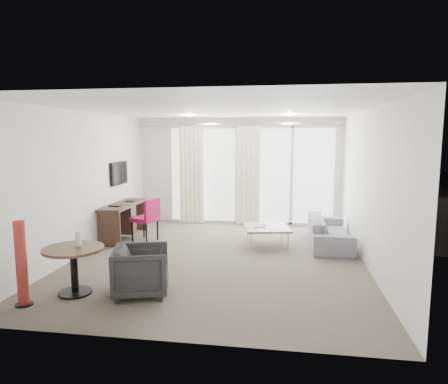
# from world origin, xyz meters

# --- Properties ---
(floor) EXTENTS (5.00, 6.00, 0.00)m
(floor) POSITION_xyz_m (0.00, 0.00, 0.00)
(floor) COLOR #5A5347
(floor) RESTS_ON ground
(ceiling) EXTENTS (5.00, 6.00, 0.00)m
(ceiling) POSITION_xyz_m (0.00, 0.00, 2.60)
(ceiling) COLOR white
(ceiling) RESTS_ON ground
(wall_left) EXTENTS (0.00, 6.00, 2.60)m
(wall_left) POSITION_xyz_m (-2.50, 0.00, 1.30)
(wall_left) COLOR silver
(wall_left) RESTS_ON ground
(wall_right) EXTENTS (0.00, 6.00, 2.60)m
(wall_right) POSITION_xyz_m (2.50, 0.00, 1.30)
(wall_right) COLOR silver
(wall_right) RESTS_ON ground
(wall_front) EXTENTS (5.00, 0.00, 2.60)m
(wall_front) POSITION_xyz_m (0.00, -3.00, 1.30)
(wall_front) COLOR silver
(wall_front) RESTS_ON ground
(window_panel) EXTENTS (4.00, 0.02, 2.38)m
(window_panel) POSITION_xyz_m (0.30, 2.98, 1.20)
(window_panel) COLOR white
(window_panel) RESTS_ON ground
(window_frame) EXTENTS (4.10, 0.06, 2.44)m
(window_frame) POSITION_xyz_m (0.30, 2.97, 1.20)
(window_frame) COLOR white
(window_frame) RESTS_ON ground
(curtain_left) EXTENTS (0.60, 0.20, 2.38)m
(curtain_left) POSITION_xyz_m (-1.15, 2.82, 1.20)
(curtain_left) COLOR white
(curtain_left) RESTS_ON ground
(curtain_right) EXTENTS (0.60, 0.20, 2.38)m
(curtain_right) POSITION_xyz_m (0.25, 2.82, 1.20)
(curtain_right) COLOR white
(curtain_right) RESTS_ON ground
(curtain_track) EXTENTS (4.80, 0.04, 0.04)m
(curtain_track) POSITION_xyz_m (0.00, 2.82, 2.45)
(curtain_track) COLOR #B2B2B7
(curtain_track) RESTS_ON ceiling
(downlight_a) EXTENTS (0.12, 0.12, 0.02)m
(downlight_a) POSITION_xyz_m (-0.90, 1.60, 2.59)
(downlight_a) COLOR #FFE0B2
(downlight_a) RESTS_ON ceiling
(downlight_b) EXTENTS (0.12, 0.12, 0.02)m
(downlight_b) POSITION_xyz_m (1.20, 1.60, 2.59)
(downlight_b) COLOR #FFE0B2
(downlight_b) RESTS_ON ceiling
(desk) EXTENTS (0.49, 1.57, 0.73)m
(desk) POSITION_xyz_m (-2.24, 1.10, 0.37)
(desk) COLOR #38231A
(desk) RESTS_ON floor
(tv) EXTENTS (0.05, 0.80, 0.50)m
(tv) POSITION_xyz_m (-2.46, 1.45, 1.35)
(tv) COLOR black
(tv) RESTS_ON wall_left
(desk_chair) EXTENTS (0.61, 0.59, 0.89)m
(desk_chair) POSITION_xyz_m (-1.71, 0.93, 0.44)
(desk_chair) COLOR #981141
(desk_chair) RESTS_ON floor
(round_table) EXTENTS (0.84, 0.84, 0.65)m
(round_table) POSITION_xyz_m (-1.68, -1.93, 0.32)
(round_table) COLOR #4A331D
(round_table) RESTS_ON floor
(menu_card) EXTENTS (0.11, 0.06, 0.20)m
(menu_card) POSITION_xyz_m (-1.64, -1.85, 0.72)
(menu_card) COLOR white
(menu_card) RESTS_ON round_table
(red_lamp) EXTENTS (0.29, 0.29, 1.10)m
(red_lamp) POSITION_xyz_m (-2.13, -2.39, 0.55)
(red_lamp) COLOR maroon
(red_lamp) RESTS_ON floor
(tub_armchair) EXTENTS (0.90, 0.88, 0.67)m
(tub_armchair) POSITION_xyz_m (-0.77, -1.82, 0.33)
(tub_armchair) COLOR #262627
(tub_armchair) RESTS_ON floor
(coffee_table) EXTENTS (1.00, 1.00, 0.38)m
(coffee_table) POSITION_xyz_m (0.81, 0.92, 0.19)
(coffee_table) COLOR gray
(coffee_table) RESTS_ON floor
(remote) EXTENTS (0.09, 0.15, 0.02)m
(remote) POSITION_xyz_m (0.74, 1.04, 0.36)
(remote) COLOR black
(remote) RESTS_ON coffee_table
(magazine) EXTENTS (0.25, 0.31, 0.02)m
(magazine) POSITION_xyz_m (0.66, 0.92, 0.36)
(magazine) COLOR gray
(magazine) RESTS_ON coffee_table
(sofa) EXTENTS (0.75, 1.93, 0.56)m
(sofa) POSITION_xyz_m (2.03, 1.18, 0.28)
(sofa) COLOR slate
(sofa) RESTS_ON floor
(terrace_slab) EXTENTS (5.60, 3.00, 0.12)m
(terrace_slab) POSITION_xyz_m (0.30, 4.50, -0.06)
(terrace_slab) COLOR #4D4D50
(terrace_slab) RESTS_ON ground
(rattan_chair_a) EXTENTS (0.66, 0.66, 0.76)m
(rattan_chair_a) POSITION_xyz_m (0.72, 4.43, 0.38)
(rattan_chair_a) COLOR brown
(rattan_chair_a) RESTS_ON terrace_slab
(rattan_chair_b) EXTENTS (0.54, 0.54, 0.74)m
(rattan_chair_b) POSITION_xyz_m (2.04, 4.30, 0.37)
(rattan_chair_b) COLOR brown
(rattan_chair_b) RESTS_ON terrace_slab
(rattan_table) EXTENTS (0.61, 0.61, 0.51)m
(rattan_table) POSITION_xyz_m (1.51, 3.82, 0.26)
(rattan_table) COLOR brown
(rattan_table) RESTS_ON terrace_slab
(balustrade) EXTENTS (5.50, 0.06, 1.05)m
(balustrade) POSITION_xyz_m (0.30, 5.95, 0.50)
(balustrade) COLOR #B2B2B7
(balustrade) RESTS_ON terrace_slab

